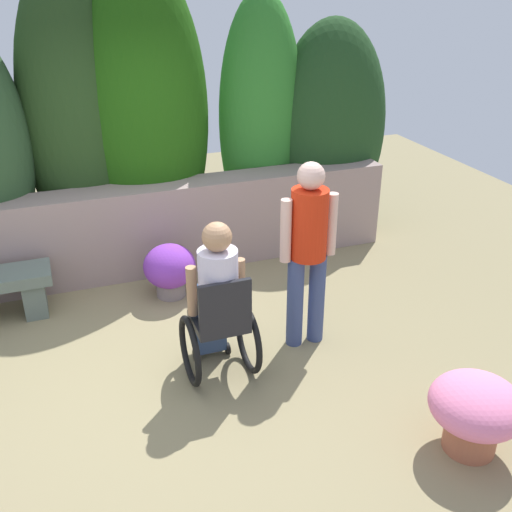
{
  "coord_description": "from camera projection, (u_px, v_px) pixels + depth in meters",
  "views": [
    {
      "loc": [
        -0.64,
        -3.97,
        2.97
      ],
      "look_at": [
        0.85,
        0.11,
        0.85
      ],
      "focal_mm": 41.97,
      "sensor_mm": 36.0,
      "label": 1
    }
  ],
  "objects": [
    {
      "name": "flower_pot_purple_near",
      "position": [
        475.0,
        410.0,
        3.95
      ],
      "size": [
        0.62,
        0.62,
        0.55
      ],
      "color": "#AB5E42",
      "rests_on": "ground"
    },
    {
      "name": "person_in_wheelchair",
      "position": [
        217.0,
        305.0,
        4.58
      ],
      "size": [
        0.53,
        0.66,
        1.33
      ],
      "rotation": [
        0.0,
        0.0,
        0.02
      ],
      "color": "black",
      "rests_on": "ground"
    },
    {
      "name": "ground_plane",
      "position": [
        162.0,
        371.0,
        4.85
      ],
      "size": [
        11.74,
        11.74,
        0.0
      ],
      "primitive_type": "plane",
      "color": "#8B7F59"
    },
    {
      "name": "person_standing_companion",
      "position": [
        308.0,
        244.0,
        4.84
      ],
      "size": [
        0.49,
        0.3,
        1.62
      ],
      "rotation": [
        0.0,
        0.0,
        -0.03
      ],
      "color": "#3A4878",
      "rests_on": "ground"
    },
    {
      "name": "stone_retaining_wall",
      "position": [
        122.0,
        233.0,
        6.17
      ],
      "size": [
        5.83,
        0.4,
        0.95
      ],
      "primitive_type": "cube",
      "color": "gray",
      "rests_on": "ground"
    },
    {
      "name": "flower_pot_red_accent",
      "position": [
        170.0,
        269.0,
        5.84
      ],
      "size": [
        0.51,
        0.51,
        0.54
      ],
      "color": "gray",
      "rests_on": "ground"
    },
    {
      "name": "hedge_backdrop",
      "position": [
        113.0,
        131.0,
        6.19
      ],
      "size": [
        6.55,
        1.05,
        3.13
      ],
      "color": "#285E2E",
      "rests_on": "ground"
    }
  ]
}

